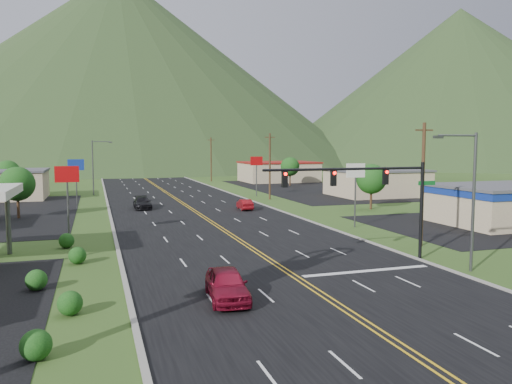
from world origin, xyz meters
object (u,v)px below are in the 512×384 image
object	(u,v)px
car_red_far	(245,205)
car_dark_mid	(142,203)
traffic_signal	(373,187)
streetlight_west	(95,164)
car_red_near	(227,285)
streetlight_east	(470,192)

from	to	relation	value
car_red_far	car_dark_mid	bearing A→B (deg)	-18.23
traffic_signal	streetlight_west	xyz separation A→B (m)	(-18.16, 56.00, -0.15)
car_dark_mid	car_red_far	bearing A→B (deg)	-21.56
car_red_near	car_dark_mid	bearing A→B (deg)	96.43
streetlight_west	car_dark_mid	distance (m)	21.93
streetlight_east	car_red_near	world-z (taller)	streetlight_east
streetlight_west	car_red_far	size ratio (longest dim) A/B	2.24
traffic_signal	streetlight_east	size ratio (longest dim) A/B	1.46
streetlight_east	car_dark_mid	xyz separation A→B (m)	(-17.15, 39.30, -4.43)
car_red_near	car_dark_mid	world-z (taller)	car_red_near
traffic_signal	car_dark_mid	size ratio (longest dim) A/B	2.53
traffic_signal	car_dark_mid	world-z (taller)	traffic_signal
car_red_near	car_red_far	size ratio (longest dim) A/B	1.22
car_red_near	traffic_signal	bearing A→B (deg)	28.76
streetlight_east	streetlight_west	xyz separation A→B (m)	(-22.86, 60.00, 0.00)
traffic_signal	car_red_near	xyz separation A→B (m)	(-11.69, -5.06, -4.49)
streetlight_west	car_red_near	bearing A→B (deg)	-83.95
car_dark_mid	streetlight_west	bearing A→B (deg)	105.55
traffic_signal	car_dark_mid	distance (m)	37.71
traffic_signal	car_red_far	world-z (taller)	traffic_signal
streetlight_east	car_red_far	xyz separation A→B (m)	(-4.81, 34.39, -4.52)
car_dark_mid	car_red_far	xyz separation A→B (m)	(12.34, -4.91, -0.09)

